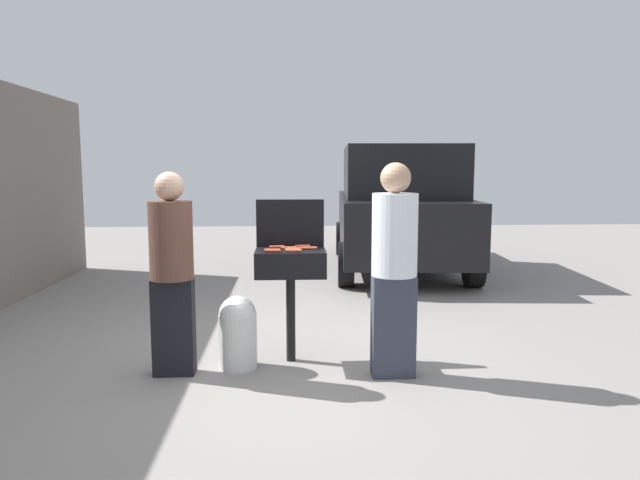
{
  "coord_description": "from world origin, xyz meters",
  "views": [
    {
      "loc": [
        0.18,
        -4.8,
        1.67
      ],
      "look_at": [
        0.47,
        0.59,
        1.0
      ],
      "focal_mm": 32.36,
      "sensor_mm": 36.0,
      "label": 1
    }
  ],
  "objects_px": {
    "hot_dog_4": "(273,251)",
    "person_right": "(394,262)",
    "hot_dog_3": "(303,246)",
    "hot_dog_8": "(310,248)",
    "hot_dog_9": "(272,250)",
    "hot_dog_1": "(302,247)",
    "person_left": "(172,266)",
    "hot_dog_5": "(289,248)",
    "parked_minivan": "(398,208)",
    "propane_tank": "(238,331)",
    "hot_dog_7": "(277,247)",
    "hot_dog_2": "(294,251)",
    "bbq_grill": "(290,267)",
    "hot_dog_0": "(294,249)",
    "hot_dog_6": "(292,250)"
  },
  "relations": [
    {
      "from": "hot_dog_4",
      "to": "person_right",
      "type": "height_order",
      "value": "person_right"
    },
    {
      "from": "hot_dog_3",
      "to": "hot_dog_8",
      "type": "relative_size",
      "value": 1.0
    },
    {
      "from": "hot_dog_9",
      "to": "person_right",
      "type": "height_order",
      "value": "person_right"
    },
    {
      "from": "hot_dog_1",
      "to": "person_left",
      "type": "relative_size",
      "value": 0.08
    },
    {
      "from": "hot_dog_8",
      "to": "hot_dog_5",
      "type": "bearing_deg",
      "value": 175.02
    },
    {
      "from": "hot_dog_3",
      "to": "parked_minivan",
      "type": "distance_m",
      "value": 4.73
    },
    {
      "from": "hot_dog_3",
      "to": "hot_dog_5",
      "type": "relative_size",
      "value": 1.0
    },
    {
      "from": "propane_tank",
      "to": "person_right",
      "type": "relative_size",
      "value": 0.36
    },
    {
      "from": "hot_dog_7",
      "to": "hot_dog_8",
      "type": "distance_m",
      "value": 0.3
    },
    {
      "from": "hot_dog_1",
      "to": "hot_dog_3",
      "type": "bearing_deg",
      "value": 80.93
    },
    {
      "from": "hot_dog_7",
      "to": "person_right",
      "type": "relative_size",
      "value": 0.08
    },
    {
      "from": "hot_dog_2",
      "to": "person_right",
      "type": "xyz_separation_m",
      "value": [
        0.79,
        -0.28,
        -0.06
      ]
    },
    {
      "from": "hot_dog_4",
      "to": "propane_tank",
      "type": "bearing_deg",
      "value": -176.11
    },
    {
      "from": "bbq_grill",
      "to": "hot_dog_5",
      "type": "distance_m",
      "value": 0.16
    },
    {
      "from": "parked_minivan",
      "to": "hot_dog_4",
      "type": "bearing_deg",
      "value": 71.67
    },
    {
      "from": "hot_dog_2",
      "to": "hot_dog_3",
      "type": "bearing_deg",
      "value": 73.97
    },
    {
      "from": "hot_dog_7",
      "to": "person_left",
      "type": "bearing_deg",
      "value": -155.29
    },
    {
      "from": "hot_dog_0",
      "to": "hot_dog_8",
      "type": "relative_size",
      "value": 1.0
    },
    {
      "from": "hot_dog_1",
      "to": "hot_dog_6",
      "type": "xyz_separation_m",
      "value": [
        -0.09,
        -0.19,
        0.0
      ]
    },
    {
      "from": "hot_dog_8",
      "to": "hot_dog_9",
      "type": "distance_m",
      "value": 0.34
    },
    {
      "from": "hot_dog_2",
      "to": "hot_dog_6",
      "type": "height_order",
      "value": "same"
    },
    {
      "from": "hot_dog_6",
      "to": "hot_dog_0",
      "type": "bearing_deg",
      "value": 76.03
    },
    {
      "from": "hot_dog_0",
      "to": "hot_dog_4",
      "type": "xyz_separation_m",
      "value": [
        -0.18,
        -0.13,
        0.0
      ]
    },
    {
      "from": "hot_dog_1",
      "to": "hot_dog_3",
      "type": "relative_size",
      "value": 1.0
    },
    {
      "from": "hot_dog_3",
      "to": "hot_dog_2",
      "type": "bearing_deg",
      "value": -106.03
    },
    {
      "from": "propane_tank",
      "to": "parked_minivan",
      "type": "bearing_deg",
      "value": 64.52
    },
    {
      "from": "hot_dog_6",
      "to": "person_left",
      "type": "relative_size",
      "value": 0.08
    },
    {
      "from": "hot_dog_0",
      "to": "hot_dog_5",
      "type": "bearing_deg",
      "value": 140.93
    },
    {
      "from": "propane_tank",
      "to": "person_left",
      "type": "xyz_separation_m",
      "value": [
        -0.51,
        -0.12,
        0.57
      ]
    },
    {
      "from": "person_right",
      "to": "hot_dog_6",
      "type": "bearing_deg",
      "value": -22.62
    },
    {
      "from": "hot_dog_0",
      "to": "hot_dog_1",
      "type": "height_order",
      "value": "same"
    },
    {
      "from": "hot_dog_9",
      "to": "parked_minivan",
      "type": "relative_size",
      "value": 0.03
    },
    {
      "from": "hot_dog_0",
      "to": "hot_dog_6",
      "type": "bearing_deg",
      "value": -103.97
    },
    {
      "from": "hot_dog_7",
      "to": "hot_dog_8",
      "type": "xyz_separation_m",
      "value": [
        0.28,
        -0.09,
        0.0
      ]
    },
    {
      "from": "person_right",
      "to": "hot_dog_3",
      "type": "bearing_deg",
      "value": -38.14
    },
    {
      "from": "hot_dog_0",
      "to": "person_right",
      "type": "distance_m",
      "value": 0.89
    },
    {
      "from": "hot_dog_1",
      "to": "propane_tank",
      "type": "distance_m",
      "value": 0.91
    },
    {
      "from": "hot_dog_6",
      "to": "person_right",
      "type": "relative_size",
      "value": 0.08
    },
    {
      "from": "bbq_grill",
      "to": "hot_dog_8",
      "type": "xyz_separation_m",
      "value": [
        0.16,
        0.01,
        0.16
      ]
    },
    {
      "from": "hot_dog_0",
      "to": "hot_dog_8",
      "type": "xyz_separation_m",
      "value": [
        0.13,
        0.02,
        0.0
      ]
    },
    {
      "from": "hot_dog_3",
      "to": "propane_tank",
      "type": "bearing_deg",
      "value": -151.28
    },
    {
      "from": "hot_dog_6",
      "to": "hot_dog_7",
      "type": "height_order",
      "value": "same"
    },
    {
      "from": "hot_dog_4",
      "to": "hot_dog_9",
      "type": "xyz_separation_m",
      "value": [
        -0.01,
        0.05,
        0.0
      ]
    },
    {
      "from": "bbq_grill",
      "to": "person_right",
      "type": "distance_m",
      "value": 0.93
    },
    {
      "from": "hot_dog_1",
      "to": "hot_dog_8",
      "type": "xyz_separation_m",
      "value": [
        0.06,
        -0.09,
        0.0
      ]
    },
    {
      "from": "bbq_grill",
      "to": "hot_dog_9",
      "type": "bearing_deg",
      "value": -148.54
    },
    {
      "from": "hot_dog_9",
      "to": "hot_dog_7",
      "type": "bearing_deg",
      "value": 79.47
    },
    {
      "from": "hot_dog_7",
      "to": "hot_dog_9",
      "type": "bearing_deg",
      "value": -100.53
    },
    {
      "from": "hot_dog_7",
      "to": "person_left",
      "type": "relative_size",
      "value": 0.08
    },
    {
      "from": "hot_dog_0",
      "to": "hot_dog_3",
      "type": "relative_size",
      "value": 1.0
    }
  ]
}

